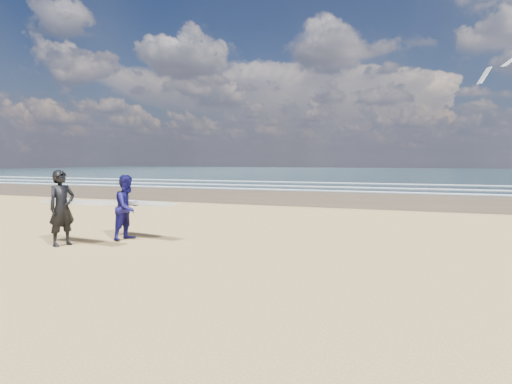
% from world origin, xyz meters
% --- Properties ---
extents(ocean, '(220.00, 100.00, 0.02)m').
position_xyz_m(ocean, '(20.00, 72.00, 0.01)').
color(ocean, '#182E36').
rests_on(ocean, ground).
extents(surfer_near, '(2.24, 1.11, 1.91)m').
position_xyz_m(surfer_near, '(0.65, 0.53, 0.97)').
color(surfer_near, black).
rests_on(surfer_near, ground).
extents(surfer_far, '(2.26, 1.27, 1.76)m').
position_xyz_m(surfer_far, '(1.61, 1.86, 0.89)').
color(surfer_far, '#110E50').
rests_on(surfer_far, ground).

